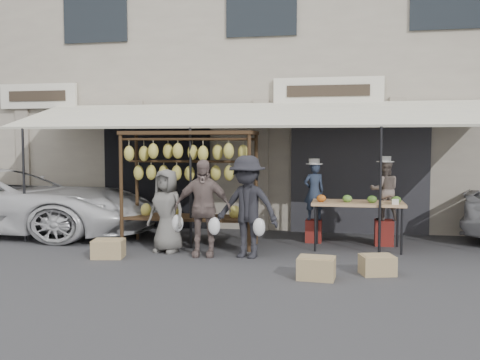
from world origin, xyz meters
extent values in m
plane|color=#2D2D30|center=(0.00, 0.00, 0.00)|extent=(90.00, 90.00, 0.00)
cube|color=#A99F8B|center=(0.00, 6.50, 3.50)|extent=(24.00, 6.00, 7.00)
cube|color=#232328|center=(2.20, 3.46, 1.25)|extent=(3.00, 0.10, 2.50)
cube|color=black|center=(-2.50, 3.46, 1.25)|extent=(2.60, 0.10, 2.50)
cube|color=silver|center=(1.50, 3.40, 3.15)|extent=(2.40, 0.10, 0.60)
cube|color=silver|center=(-5.50, 3.40, 3.15)|extent=(2.00, 0.10, 0.60)
cube|color=beige|center=(0.00, 2.30, 2.60)|extent=(10.00, 2.34, 0.63)
cylinder|color=black|center=(-4.50, 1.15, 1.15)|extent=(0.05, 0.05, 2.30)
cylinder|color=black|center=(-1.00, 1.15, 1.15)|extent=(0.05, 0.05, 2.30)
cylinder|color=black|center=(2.50, 1.15, 1.15)|extent=(0.05, 0.05, 2.30)
cylinder|color=#342413|center=(-2.35, 1.01, 1.10)|extent=(0.07, 0.07, 2.20)
cylinder|color=#342413|center=(0.15, 1.01, 1.10)|extent=(0.07, 0.07, 2.20)
cylinder|color=#342413|center=(-2.35, 1.81, 1.10)|extent=(0.07, 0.07, 2.20)
cylinder|color=#342413|center=(0.15, 1.81, 1.10)|extent=(0.07, 0.07, 2.20)
cube|color=#342413|center=(-1.10, 1.41, 2.20)|extent=(2.60, 0.90, 0.07)
cylinder|color=#342413|center=(-1.10, 1.06, 2.08)|extent=(2.50, 0.05, 0.05)
cylinder|color=#342413|center=(-1.10, 1.76, 2.08)|extent=(2.50, 0.05, 0.05)
cylinder|color=#342413|center=(-1.10, 1.41, 1.65)|extent=(2.50, 0.05, 0.05)
cube|color=#342413|center=(-1.10, 1.41, 0.55)|extent=(2.50, 0.80, 0.05)
ellipsoid|color=#D5C05B|center=(-2.20, 1.06, 1.81)|extent=(0.20, 0.18, 0.30)
ellipsoid|color=#D5C05B|center=(-1.95, 1.21, 1.80)|extent=(0.20, 0.18, 0.30)
ellipsoid|color=#D5C05B|center=(-1.71, 1.06, 1.85)|extent=(0.20, 0.18, 0.30)
ellipsoid|color=#D5C05B|center=(-1.46, 1.21, 1.85)|extent=(0.20, 0.18, 0.30)
ellipsoid|color=#D5C05B|center=(-1.22, 1.06, 1.86)|extent=(0.20, 0.18, 0.30)
ellipsoid|color=#D5C05B|center=(-0.97, 1.21, 1.83)|extent=(0.20, 0.18, 0.30)
ellipsoid|color=#D5C05B|center=(-0.73, 1.06, 1.81)|extent=(0.20, 0.18, 0.30)
ellipsoid|color=#D5C05B|center=(-0.48, 1.21, 1.83)|extent=(0.20, 0.18, 0.30)
ellipsoid|color=#D5C05B|center=(-0.24, 1.06, 1.86)|extent=(0.20, 0.18, 0.30)
ellipsoid|color=#D5C05B|center=(0.00, 1.21, 1.83)|extent=(0.20, 0.18, 0.30)
ellipsoid|color=#D5C05B|center=(-2.15, 1.41, 1.42)|extent=(0.20, 0.18, 0.30)
ellipsoid|color=#D5C05B|center=(-1.88, 1.41, 1.43)|extent=(0.20, 0.18, 0.30)
ellipsoid|color=#D5C05B|center=(-1.62, 1.41, 1.43)|extent=(0.20, 0.18, 0.30)
ellipsoid|color=#D5C05B|center=(-1.36, 1.41, 1.42)|extent=(0.20, 0.18, 0.30)
ellipsoid|color=#D5C05B|center=(-1.10, 1.41, 1.42)|extent=(0.20, 0.18, 0.30)
ellipsoid|color=#D5C05B|center=(-0.83, 1.41, 1.39)|extent=(0.20, 0.18, 0.30)
ellipsoid|color=#D5C05B|center=(-0.57, 1.41, 1.43)|extent=(0.20, 0.18, 0.30)
ellipsoid|color=#D5C05B|center=(-0.31, 1.41, 1.43)|extent=(0.20, 0.18, 0.30)
ellipsoid|color=#D5C05B|center=(-0.05, 1.41, 1.42)|extent=(0.20, 0.18, 0.30)
cube|color=tan|center=(2.13, 1.64, 0.88)|extent=(1.70, 0.90, 0.05)
cylinder|color=black|center=(1.36, 1.27, 0.42)|extent=(0.04, 0.04, 0.85)
cylinder|color=black|center=(2.90, 1.27, 0.42)|extent=(0.04, 0.04, 0.85)
cylinder|color=black|center=(1.36, 2.01, 0.42)|extent=(0.04, 0.04, 0.85)
cylinder|color=black|center=(2.90, 2.01, 0.42)|extent=(0.04, 0.04, 0.85)
ellipsoid|color=#B25919|center=(1.45, 1.48, 0.97)|extent=(0.18, 0.14, 0.14)
ellipsoid|color=#598C33|center=(1.93, 1.51, 0.97)|extent=(0.18, 0.14, 0.14)
ellipsoid|color=#477226|center=(2.38, 1.47, 0.97)|extent=(0.18, 0.14, 0.14)
ellipsoid|color=#477226|center=(2.81, 1.45, 0.97)|extent=(0.18, 0.14, 0.14)
imported|color=#263146|center=(1.28, 2.20, 1.04)|extent=(0.49, 0.40, 1.16)
imported|color=#72635A|center=(2.65, 2.12, 1.09)|extent=(0.60, 0.48, 1.18)
imported|color=#5F5C58|center=(-1.33, 0.69, 0.77)|extent=(0.85, 0.67, 1.53)
imported|color=#725F5A|center=(-0.59, 0.50, 0.86)|extent=(1.04, 0.51, 1.72)
imported|color=black|center=(0.20, 0.51, 0.90)|extent=(1.28, 0.90, 1.79)
cube|color=maroon|center=(1.28, 2.20, 0.23)|extent=(0.41, 0.41, 0.45)
cube|color=maroon|center=(2.65, 2.12, 0.25)|extent=(0.44, 0.44, 0.50)
cube|color=tan|center=(1.47, -0.76, 0.16)|extent=(0.57, 0.45, 0.32)
cube|color=tan|center=(2.37, -0.32, 0.15)|extent=(0.58, 0.50, 0.30)
cube|color=tan|center=(-2.18, 0.03, 0.16)|extent=(0.60, 0.49, 0.32)
camera|label=1|loc=(1.82, -8.61, 2.01)|focal=40.00mm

